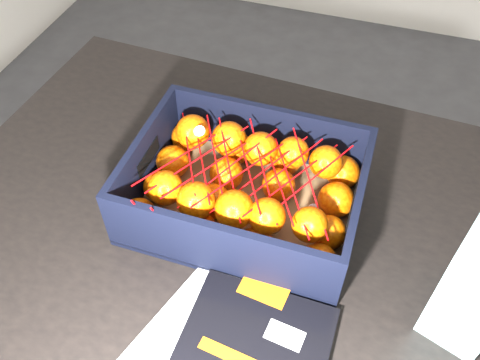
% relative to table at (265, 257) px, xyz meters
% --- Properties ---
extents(ground, '(3.50, 3.50, 0.00)m').
position_rel_table_xyz_m(ground, '(0.17, 0.25, -0.65)').
color(ground, '#39393B').
rests_on(ground, ground).
extents(table, '(1.24, 0.86, 0.75)m').
position_rel_table_xyz_m(table, '(0.00, 0.00, 0.00)').
color(table, black).
rests_on(table, ground).
extents(produce_crate, '(0.38, 0.29, 0.13)m').
position_rel_table_xyz_m(produce_crate, '(-0.05, 0.02, 0.14)').
color(produce_crate, brown).
rests_on(produce_crate, table).
extents(clementine_heap, '(0.37, 0.26, 0.11)m').
position_rel_table_xyz_m(clementine_heap, '(-0.05, 0.02, 0.16)').
color(clementine_heap, '#DF5204').
rests_on(clementine_heap, produce_crate).
extents(mesh_net, '(0.32, 0.25, 0.09)m').
position_rel_table_xyz_m(mesh_net, '(-0.05, 0.02, 0.21)').
color(mesh_net, red).
rests_on(mesh_net, clementine_heap).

